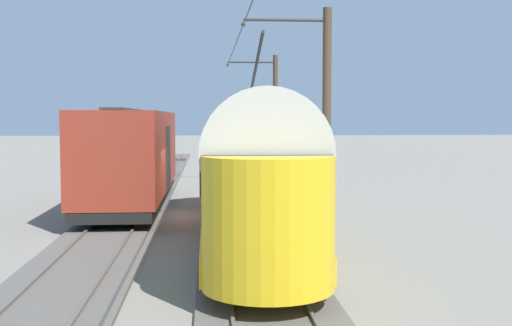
{
  "coord_description": "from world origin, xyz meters",
  "views": [
    {
      "loc": [
        -0.97,
        24.26,
        3.7
      ],
      "look_at": [
        -2.44,
        4.83,
        2.32
      ],
      "focal_mm": 45.19,
      "sensor_mm": 36.0,
      "label": 1
    }
  ],
  "objects_px": {
    "boxcar_adjacent": "(132,155)",
    "catenary_pole_mid_near": "(324,116)",
    "vintage_streetcar": "(246,165)",
    "catenary_pole_foreground": "(274,117)"
  },
  "relations": [
    {
      "from": "vintage_streetcar",
      "to": "catenary_pole_mid_near",
      "type": "relative_size",
      "value": 2.37
    },
    {
      "from": "vintage_streetcar",
      "to": "boxcar_adjacent",
      "type": "relative_size",
      "value": 1.3
    },
    {
      "from": "boxcar_adjacent",
      "to": "catenary_pole_mid_near",
      "type": "height_order",
      "value": "catenary_pole_mid_near"
    },
    {
      "from": "boxcar_adjacent",
      "to": "catenary_pole_mid_near",
      "type": "bearing_deg",
      "value": 136.94
    },
    {
      "from": "vintage_streetcar",
      "to": "catenary_pole_foreground",
      "type": "xyz_separation_m",
      "value": [
        -2.58,
        -16.55,
        1.49
      ]
    },
    {
      "from": "catenary_pole_foreground",
      "to": "catenary_pole_mid_near",
      "type": "relative_size",
      "value": 1.0
    },
    {
      "from": "boxcar_adjacent",
      "to": "catenary_pole_mid_near",
      "type": "distance_m",
      "value": 9.46
    },
    {
      "from": "catenary_pole_foreground",
      "to": "vintage_streetcar",
      "type": "bearing_deg",
      "value": 81.13
    },
    {
      "from": "vintage_streetcar",
      "to": "catenary_pole_mid_near",
      "type": "bearing_deg",
      "value": -157.67
    },
    {
      "from": "vintage_streetcar",
      "to": "catenary_pole_foreground",
      "type": "distance_m",
      "value": 16.82
    }
  ]
}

